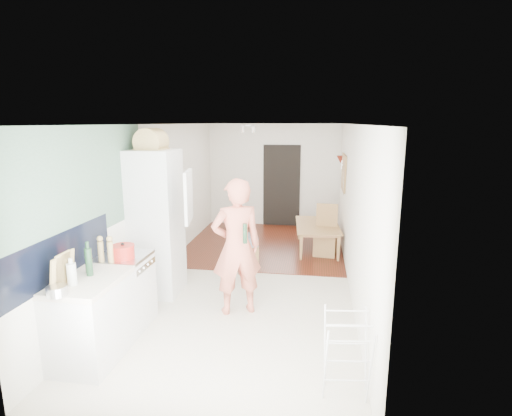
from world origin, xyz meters
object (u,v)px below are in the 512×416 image
(dining_chair, at_px, (325,231))
(drying_rack, at_px, (347,356))
(person, at_px, (236,235))
(dining_table, at_px, (318,239))
(stool, at_px, (247,256))

(dining_chair, distance_m, drying_rack, 4.08)
(person, bearing_deg, dining_chair, -139.30)
(dining_chair, bearing_deg, drying_rack, -81.53)
(dining_table, xyz_separation_m, drying_rack, (0.26, -4.39, 0.18))
(dining_chair, relative_size, drying_rack, 1.22)
(dining_chair, height_order, drying_rack, dining_chair)
(stool, height_order, drying_rack, drying_rack)
(dining_table, bearing_deg, dining_chair, -162.36)
(person, distance_m, dining_table, 3.20)
(person, height_order, drying_rack, person)
(dining_chair, distance_m, stool, 1.67)
(person, relative_size, dining_chair, 2.21)
(person, xyz_separation_m, stool, (-0.14, 1.64, -0.86))
(dining_table, relative_size, drying_rack, 1.59)
(stool, bearing_deg, drying_rack, -64.65)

